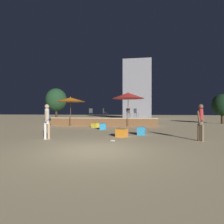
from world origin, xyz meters
TOP-DOWN VIEW (x-y plane):
  - ground_plane at (0.00, 0.00)m, footprint 120.00×120.00m
  - wooden_deck at (-1.88, 11.19)m, footprint 10.31×2.46m
  - patio_umbrella_0 at (0.61, 9.77)m, footprint 2.91×2.91m
  - patio_umbrella_1 at (-4.78, 9.47)m, footprint 2.74×2.74m
  - cube_seat_0 at (0.63, 3.57)m, footprint 0.69×0.69m
  - cube_seat_1 at (-2.21, 8.69)m, footprint 0.66×0.66m
  - cube_seat_2 at (-1.20, 7.22)m, footprint 0.55×0.55m
  - cube_seat_3 at (1.72, 4.47)m, footprint 0.52×0.52m
  - person_0 at (-3.04, 2.10)m, footprint 0.29×0.56m
  - person_1 at (4.49, 2.70)m, footprint 0.44×0.41m
  - bistro_chair_0 at (-1.83, 11.02)m, footprint 0.44×0.43m
  - bistro_chair_1 at (0.53, 11.25)m, footprint 0.43×0.43m
  - bistro_chair_2 at (1.25, 11.84)m, footprint 0.48×0.48m
  - bistro_chair_3 at (-3.36, 11.40)m, footprint 0.43×0.43m
  - frisbee_disc at (0.31, 2.16)m, footprint 0.25×0.25m
  - background_tree_0 at (-9.38, 15.82)m, footprint 2.75×2.75m
  - background_tree_1 at (10.85, 15.14)m, footprint 2.23×2.23m
  - distant_building at (1.20, 29.14)m, footprint 5.45×3.55m

SIDE VIEW (x-z plane):
  - ground_plane at x=0.00m, z-range 0.00..0.00m
  - frisbee_disc at x=0.31m, z-range 0.00..0.03m
  - cube_seat_1 at x=-2.21m, z-range 0.00..0.38m
  - cube_seat_0 at x=0.63m, z-range 0.00..0.43m
  - cube_seat_2 at x=-1.20m, z-range 0.00..0.47m
  - cube_seat_3 at x=1.72m, z-range 0.00..0.47m
  - wooden_deck at x=-1.88m, z-range -0.04..0.77m
  - person_1 at x=4.49m, z-range 0.08..1.84m
  - person_0 at x=-3.04m, z-range 0.09..1.87m
  - bistro_chair_0 at x=-1.83m, z-range 0.90..1.80m
  - bistro_chair_1 at x=0.53m, z-range 0.90..1.80m
  - bistro_chair_2 at x=1.25m, z-range 0.90..1.80m
  - bistro_chair_3 at x=-3.36m, z-range 0.90..1.80m
  - background_tree_1 at x=10.85m, z-range 0.44..3.80m
  - patio_umbrella_1 at x=-4.78m, z-range 1.12..3.92m
  - patio_umbrella_0 at x=0.61m, z-range 1.25..4.43m
  - background_tree_0 at x=-9.38m, z-range 0.71..5.18m
  - distant_building at x=1.20m, z-range 0.00..11.53m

